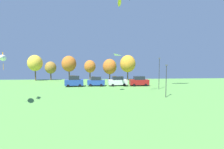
{
  "coord_description": "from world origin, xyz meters",
  "views": [
    {
      "loc": [
        -2.45,
        1.18,
        6.23
      ],
      "look_at": [
        -1.56,
        14.23,
        5.19
      ],
      "focal_mm": 28.0,
      "sensor_mm": 36.0,
      "label": 1
    }
  ],
  "objects": [
    {
      "name": "treeline_tree_0",
      "position": [
        -22.69,
        57.1,
        5.47
      ],
      "size": [
        4.54,
        4.54,
        7.98
      ],
      "color": "brown",
      "rests_on": "ground"
    },
    {
      "name": "parked_car_second_from_left",
      "position": [
        -3.42,
        43.89,
        1.14
      ],
      "size": [
        4.32,
        2.26,
        2.32
      ],
      "rotation": [
        0.0,
        0.0,
        -0.08
      ],
      "color": "#234299",
      "rests_on": "ground"
    },
    {
      "name": "kite_flying_4",
      "position": [
        0.48,
        39.04,
        7.0
      ],
      "size": [
        2.12,
        2.37,
        3.25
      ],
      "color": "white"
    },
    {
      "name": "light_post_1",
      "position": [
        10.27,
        37.97,
        3.83
      ],
      "size": [
        0.36,
        0.2,
        6.85
      ],
      "color": "#2D2D33",
      "rests_on": "ground"
    },
    {
      "name": "treeline_tree_5",
      "position": [
        6.38,
        56.62,
        5.24
      ],
      "size": [
        4.96,
        4.96,
        7.98
      ],
      "color": "brown",
      "rests_on": "ground"
    },
    {
      "name": "treeline_tree_4",
      "position": [
        0.72,
        59.1,
        4.25
      ],
      "size": [
        4.61,
        4.61,
        6.79
      ],
      "color": "brown",
      "rests_on": "ground"
    },
    {
      "name": "parked_car_third_from_left",
      "position": [
        1.86,
        43.88,
        1.17
      ],
      "size": [
        4.83,
        2.5,
        2.37
      ],
      "rotation": [
        0.0,
        0.0,
        0.13
      ],
      "color": "silver",
      "rests_on": "ground"
    },
    {
      "name": "parked_car_leftmost",
      "position": [
        -8.69,
        43.39,
        1.27
      ],
      "size": [
        4.51,
        2.31,
        2.62
      ],
      "rotation": [
        0.0,
        0.0,
        0.08
      ],
      "color": "#234299",
      "rests_on": "ground"
    },
    {
      "name": "light_post_0",
      "position": [
        8.65,
        29.72,
        3.18
      ],
      "size": [
        0.36,
        0.2,
        5.58
      ],
      "color": "#2D2D33",
      "rests_on": "ground"
    },
    {
      "name": "treeline_tree_3",
      "position": [
        -5.65,
        56.28,
        4.39
      ],
      "size": [
        3.57,
        3.57,
        6.38
      ],
      "color": "brown",
      "rests_on": "ground"
    },
    {
      "name": "kite_flying_7",
      "position": [
        1.62,
        38.08,
        18.27
      ],
      "size": [
        0.86,
        3.35,
        2.12
      ],
      "color": "yellow"
    },
    {
      "name": "treeline_tree_2",
      "position": [
        -12.38,
        57.75,
        5.23
      ],
      "size": [
        4.61,
        4.61,
        7.78
      ],
      "color": "brown",
      "rests_on": "ground"
    },
    {
      "name": "kite_flying_1",
      "position": [
        -15.62,
        25.88,
        6.6
      ],
      "size": [
        2.23,
        3.79,
        2.4
      ],
      "color": "white"
    },
    {
      "name": "treeline_tree_1",
      "position": [
        -18.26,
        58.13,
        4.0
      ],
      "size": [
        3.54,
        3.54,
        5.96
      ],
      "color": "brown",
      "rests_on": "ground"
    },
    {
      "name": "parked_car_rightmost_in_row",
      "position": [
        7.14,
        43.45,
        1.19
      ],
      "size": [
        4.74,
        2.09,
        2.42
      ],
      "rotation": [
        0.0,
        0.0,
        0.03
      ],
      "color": "maroon",
      "rests_on": "ground"
    }
  ]
}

